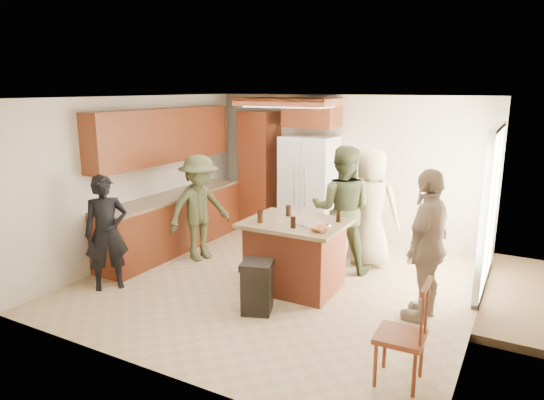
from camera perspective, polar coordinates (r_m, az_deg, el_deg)
The scene contains 12 objects.
person_front_left at distance 6.72m, azimuth -18.89°, elevation -3.66°, with size 0.56×0.41×1.53m, color black.
person_behind_left at distance 7.03m, azimuth 8.23°, elevation -1.08°, with size 0.89×0.55×1.84m, color #393F25.
person_behind_right at distance 7.33m, azimuth 11.51°, elevation -0.87°, with size 0.87×0.56×1.77m, color tan.
person_side_right at distance 5.77m, azimuth 17.82°, elevation -5.13°, with size 1.03×0.53×1.77m, color #9F866D.
person_counter at distance 7.51m, azimuth -8.52°, elevation -0.94°, with size 1.06×0.49×1.64m, color #3A3E24.
left_cabinetry at distance 8.06m, azimuth -11.86°, elevation 0.88°, with size 0.64×3.00×2.30m.
back_wall_units at distance 8.94m, azimuth 0.04°, elevation 5.11°, with size 1.80×0.60×2.45m.
refrigerator at distance 8.60m, azimuth 4.37°, elevation 1.52°, with size 0.90×0.76×1.80m.
kitchen_island at distance 6.43m, azimuth 2.72°, elevation -6.44°, with size 1.28×1.03×0.93m.
island_items at distance 6.11m, azimuth 3.72°, elevation -2.60°, with size 1.02×0.67×0.15m.
trash_bin at distance 5.84m, azimuth -1.76°, elevation -10.15°, with size 0.45×0.45×0.63m.
spindle_chair at distance 4.64m, azimuth 15.12°, elevation -15.26°, with size 0.43×0.43×0.99m.
Camera 1 is at (2.90, -5.57, 2.63)m, focal length 32.00 mm.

